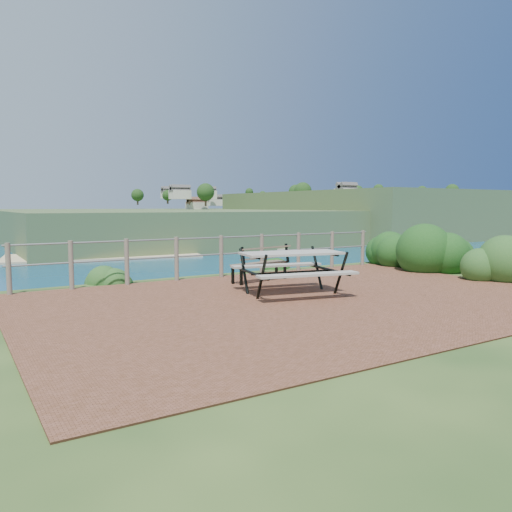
{
  "coord_description": "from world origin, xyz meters",
  "views": [
    {
      "loc": [
        -5.54,
        -7.21,
        1.72
      ],
      "look_at": [
        -0.47,
        1.0,
        0.75
      ],
      "focal_mm": 35.0,
      "sensor_mm": 36.0,
      "label": 1
    }
  ],
  "objects": [
    {
      "name": "ground",
      "position": [
        0.0,
        0.0,
        0.0
      ],
      "size": [
        10.0,
        7.0,
        0.12
      ],
      "primitive_type": "cube",
      "color": "brown",
      "rests_on": "ground"
    },
    {
      "name": "safety_railing",
      "position": [
        0.0,
        3.35,
        0.57
      ],
      "size": [
        9.4,
        0.1,
        1.0
      ],
      "color": "#6B5B4C",
      "rests_on": "ground"
    },
    {
      "name": "distant_bay",
      "position": [
        173.07,
        202.61,
        -1.52
      ],
      "size": [
        290.0,
        232.36,
        24.0
      ],
      "color": "#3D5B2D",
      "rests_on": "ground"
    },
    {
      "name": "picnic_table",
      "position": [
        0.07,
        0.58,
        0.52
      ],
      "size": [
        2.05,
        1.65,
        0.81
      ],
      "rotation": [
        0.0,
        0.0,
        -0.2
      ],
      "color": "#9C988C",
      "rests_on": "ground"
    },
    {
      "name": "park_bench",
      "position": [
        0.41,
        2.26,
        0.55
      ],
      "size": [
        1.52,
        0.66,
        0.83
      ],
      "rotation": [
        0.0,
        0.0,
        0.2
      ],
      "color": "brown",
      "rests_on": "ground"
    },
    {
      "name": "shrub_right_front",
      "position": [
        5.48,
        1.52,
        0.0
      ],
      "size": [
        1.47,
        1.47,
        2.08
      ],
      "primitive_type": "ellipsoid",
      "color": "#143E13",
      "rests_on": "ground"
    },
    {
      "name": "shrub_right_back",
      "position": [
        5.16,
        -0.35,
        0.0
      ],
      "size": [
        1.31,
        1.31,
        1.87
      ],
      "primitive_type": "ellipsoid",
      "color": "#205621",
      "rests_on": "ground"
    },
    {
      "name": "shrub_right_edge",
      "position": [
        5.22,
        3.15,
        0.0
      ],
      "size": [
        1.23,
        1.23,
        1.75
      ],
      "primitive_type": "ellipsoid",
      "color": "#143E13",
      "rests_on": "ground"
    },
    {
      "name": "shrub_lip_west",
      "position": [
        -2.58,
        3.82,
        0.0
      ],
      "size": [
        0.87,
        0.87,
        0.64
      ],
      "primitive_type": "ellipsoid",
      "color": "#205621",
      "rests_on": "ground"
    },
    {
      "name": "shrub_lip_east",
      "position": [
        2.27,
        4.16,
        0.0
      ],
      "size": [
        0.72,
        0.72,
        0.44
      ],
      "primitive_type": "ellipsoid",
      "color": "#143E13",
      "rests_on": "ground"
    }
  ]
}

